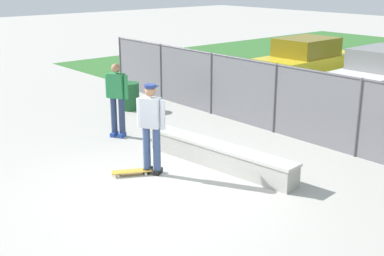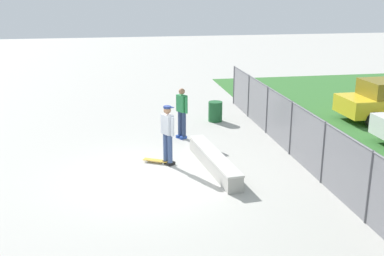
{
  "view_description": "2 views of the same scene",
  "coord_description": "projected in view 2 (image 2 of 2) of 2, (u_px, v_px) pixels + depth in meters",
  "views": [
    {
      "loc": [
        6.81,
        -5.08,
        3.9
      ],
      "look_at": [
        -0.46,
        1.17,
        0.94
      ],
      "focal_mm": 47.39,
      "sensor_mm": 36.0,
      "label": 1
    },
    {
      "loc": [
        12.32,
        -1.08,
        5.17
      ],
      "look_at": [
        -0.54,
        1.19,
        1.25
      ],
      "focal_mm": 43.66,
      "sensor_mm": 36.0,
      "label": 2
    }
  ],
  "objects": [
    {
      "name": "bystander",
      "position": [
        182.0,
        111.0,
        16.48
      ],
      "size": [
        0.54,
        0.41,
        1.82
      ],
      "color": "#2647A5",
      "rests_on": "ground"
    },
    {
      "name": "skateboarder",
      "position": [
        168.0,
        132.0,
        13.96
      ],
      "size": [
        0.53,
        0.41,
        1.84
      ],
      "color": "black",
      "rests_on": "ground"
    },
    {
      "name": "ground_plane",
      "position": [
        154.0,
        177.0,
        13.29
      ],
      "size": [
        80.0,
        80.0,
        0.0
      ],
      "primitive_type": "plane",
      "color": "#ADAAA3"
    },
    {
      "name": "trash_bin",
      "position": [
        215.0,
        111.0,
        18.78
      ],
      "size": [
        0.56,
        0.56,
        0.8
      ],
      "primitive_type": "cylinder",
      "color": "#1E592D",
      "rests_on": "ground"
    },
    {
      "name": "skateboard",
      "position": [
        156.0,
        160.0,
        14.38
      ],
      "size": [
        0.55,
        0.8,
        0.09
      ],
      "color": "gold",
      "rests_on": "ground"
    },
    {
      "name": "chainlink_fence",
      "position": [
        306.0,
        137.0,
        13.76
      ],
      "size": [
        16.51,
        0.07,
        1.76
      ],
      "color": "#4C4C51",
      "rests_on": "ground"
    },
    {
      "name": "concrete_ledge",
      "position": [
        214.0,
        161.0,
        13.85
      ],
      "size": [
        3.74,
        0.86,
        0.49
      ],
      "color": "#A8A59E",
      "rests_on": "ground"
    }
  ]
}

